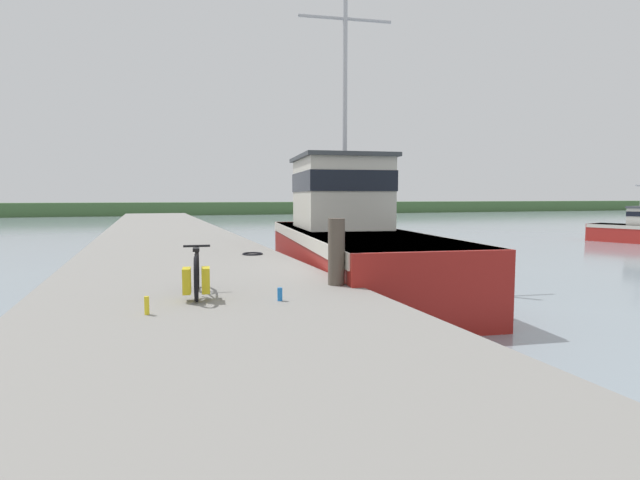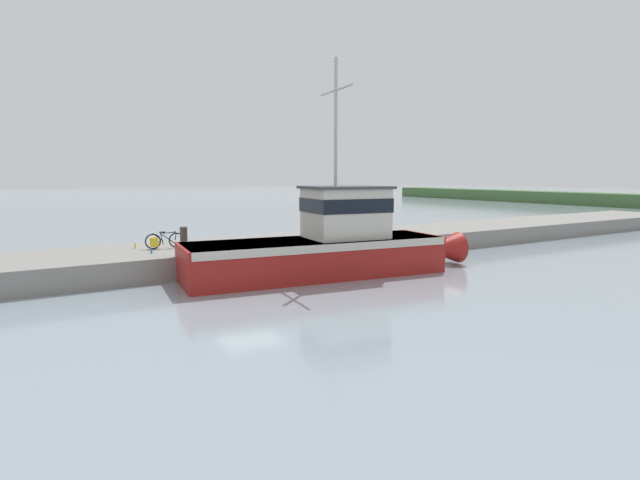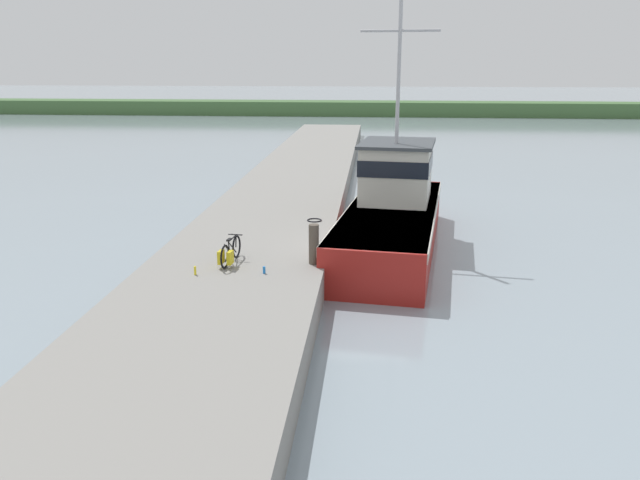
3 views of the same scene
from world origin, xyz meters
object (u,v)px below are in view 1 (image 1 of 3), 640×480
at_px(bicycle_touring, 197,275).
at_px(mooring_post, 336,252).
at_px(water_bottle_by_bike, 147,306).
at_px(water_bottle_on_curb, 280,294).
at_px(boat_red_outer, 638,229).
at_px(fishing_boat_main, 346,237).

distance_m(bicycle_touring, mooring_post, 2.50).
bearing_deg(water_bottle_by_bike, mooring_post, 21.95).
xyz_separation_m(water_bottle_on_curb, water_bottle_by_bike, (-1.91, -0.28, 0.02)).
bearing_deg(water_bottle_on_curb, bicycle_touring, 148.09).
height_order(boat_red_outer, mooring_post, boat_red_outer).
bearing_deg(water_bottle_by_bike, fishing_boat_main, 50.39).
bearing_deg(boat_red_outer, water_bottle_on_curb, 9.37).
height_order(bicycle_touring, mooring_post, mooring_post).
distance_m(fishing_boat_main, boat_red_outer, 21.36).
height_order(fishing_boat_main, water_bottle_on_curb, fishing_boat_main).
relative_size(mooring_post, water_bottle_by_bike, 4.84).
relative_size(fishing_boat_main, water_bottle_by_bike, 54.33).
bearing_deg(mooring_post, fishing_boat_main, 66.07).
bearing_deg(fishing_boat_main, bicycle_touring, -122.71).
bearing_deg(mooring_post, water_bottle_by_bike, -158.05).
distance_m(boat_red_outer, water_bottle_by_bike, 29.28).
bearing_deg(fishing_boat_main, boat_red_outer, 25.37).
xyz_separation_m(mooring_post, water_bottle_on_curb, (-1.31, -1.02, -0.50)).
bearing_deg(boat_red_outer, fishing_boat_main, -1.34).
relative_size(boat_red_outer, water_bottle_by_bike, 21.34).
relative_size(mooring_post, water_bottle_on_curb, 5.97).
relative_size(boat_red_outer, mooring_post, 4.41).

